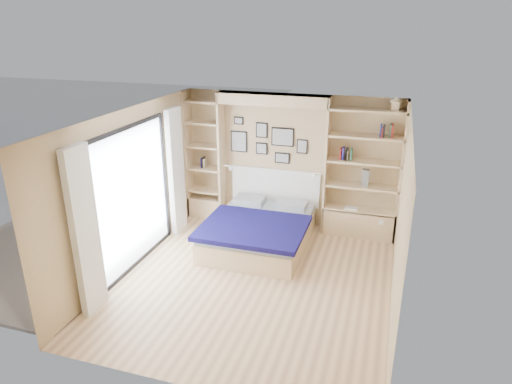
% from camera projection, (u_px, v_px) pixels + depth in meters
% --- Properties ---
extents(ground, '(4.50, 4.50, 0.00)m').
position_uv_depth(ground, '(254.00, 281.00, 6.92)').
color(ground, '#DFB782').
rests_on(ground, ground).
extents(room_shell, '(4.50, 4.50, 4.50)m').
position_uv_depth(room_shell, '(259.00, 180.00, 8.00)').
color(room_shell, tan).
rests_on(room_shell, ground).
extents(bed, '(1.72, 2.12, 1.07)m').
position_uv_depth(bed, '(259.00, 230.00, 7.96)').
color(bed, '#DEC28A').
rests_on(bed, ground).
extents(photo_gallery, '(1.48, 0.02, 0.82)m').
position_uv_depth(photo_gallery, '(267.00, 141.00, 8.46)').
color(photo_gallery, black).
rests_on(photo_gallery, ground).
extents(reading_lamps, '(1.92, 0.12, 0.15)m').
position_uv_depth(reading_lamps, '(271.00, 171.00, 8.40)').
color(reading_lamps, silver).
rests_on(reading_lamps, ground).
extents(shelf_decor, '(3.58, 0.23, 2.03)m').
position_uv_depth(shelf_decor, '(351.00, 145.00, 7.87)').
color(shelf_decor, '#A51E1E').
rests_on(shelf_decor, ground).
extents(deck, '(3.20, 4.00, 0.05)m').
position_uv_depth(deck, '(57.00, 248.00, 7.91)').
color(deck, '#6F6052').
rests_on(deck, ground).
extents(deck_chair, '(0.63, 0.83, 0.74)m').
position_uv_depth(deck_chair, '(75.00, 242.00, 7.35)').
color(deck_chair, tan).
rests_on(deck_chair, ground).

